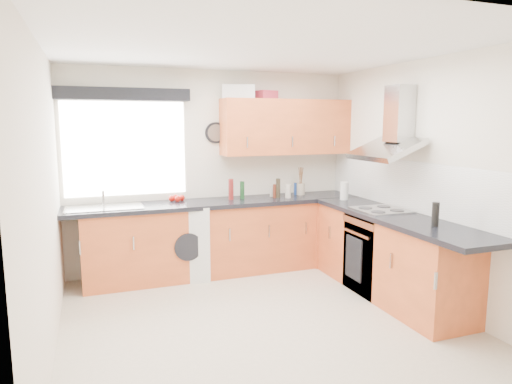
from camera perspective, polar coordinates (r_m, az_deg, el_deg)
name	(u,v)px	position (r m, az deg, el deg)	size (l,w,h in m)	color
ground_plane	(262,321)	(4.48, 0.75, -15.81)	(3.60, 3.60, 0.00)	beige
ceiling	(263,47)	(4.13, 0.82, 17.63)	(3.60, 3.60, 0.02)	white
wall_back	(212,171)	(5.83, -5.53, 2.66)	(3.60, 0.02, 2.50)	silver
wall_front	(381,237)	(2.55, 15.37, -5.41)	(3.60, 0.02, 2.50)	silver
wall_left	(44,202)	(3.88, -24.95, -1.16)	(0.02, 3.60, 2.50)	silver
wall_right	(424,182)	(5.05, 20.26, 1.23)	(0.02, 3.60, 2.50)	silver
window	(126,149)	(5.62, -16.00, 5.21)	(1.40, 0.02, 1.10)	silver
window_blind	(124,94)	(5.54, -16.20, 11.68)	(1.50, 0.18, 0.14)	black
splashback	(404,185)	(5.28, 18.05, 0.88)	(0.01, 3.00, 0.54)	white
base_cab_back	(211,240)	(5.67, -5.65, -5.94)	(3.00, 0.58, 0.86)	#B14D24
base_cab_corner	(326,229)	(6.24, 8.80, -4.64)	(0.60, 0.60, 0.86)	#B14D24
base_cab_right	(388,257)	(5.15, 16.21, -7.77)	(0.58, 2.10, 0.86)	#B14D24
worktop_back	(219,203)	(5.59, -4.70, -1.37)	(3.60, 0.62, 0.05)	black
worktop_right	(398,218)	(4.92, 17.37, -3.13)	(0.62, 2.42, 0.05)	black
sink	(104,204)	(5.39, -18.47, -1.47)	(0.84, 0.46, 0.10)	#AAAAAA
oven	(379,254)	(5.26, 15.15, -7.43)	(0.56, 0.58, 0.85)	black
hob_plate	(381,210)	(5.15, 15.36, -2.16)	(0.52, 0.52, 0.01)	#AAAAAA
extractor_hood	(392,131)	(5.12, 16.67, 7.34)	(0.52, 0.78, 0.66)	#AAAAAA
upper_cabinets	(286,127)	(5.94, 3.82, 8.11)	(1.70, 0.35, 0.70)	#B14D24
washing_machine	(183,241)	(5.61, -9.09, -6.02)	(0.61, 0.59, 0.89)	silver
wall_clock	(216,133)	(5.77, -5.01, 7.38)	(0.27, 0.27, 0.04)	black
casserole	(238,92)	(5.82, -2.22, 12.37)	(0.40, 0.29, 0.17)	silver
storage_box	(266,95)	(5.95, 1.27, 12.03)	(0.24, 0.20, 0.11)	#B32F43
utensil_pot	(301,189)	(6.06, 5.60, 0.36)	(0.11, 0.11, 0.15)	gray
kitchen_roll	(344,191)	(5.74, 10.98, 0.14)	(0.10, 0.10, 0.22)	silver
tomato_cluster	(177,198)	(5.62, -9.87, -0.76)	(0.17, 0.17, 0.08)	#AB1109
jar_0	(272,191)	(5.89, 2.03, 0.07)	(0.06, 0.06, 0.13)	#9E9487
jar_1	(231,189)	(5.65, -3.14, 0.33)	(0.06, 0.06, 0.26)	maroon
jar_2	(242,190)	(5.70, -1.74, 0.22)	(0.06, 0.06, 0.22)	#143818
jar_3	(295,189)	(6.06, 4.94, 0.40)	(0.04, 0.04, 0.16)	navy
jar_4	(275,191)	(5.79, 2.33, 0.12)	(0.04, 0.04, 0.17)	#551F11
jar_5	(278,188)	(5.77, 2.78, 0.46)	(0.06, 0.06, 0.25)	black
jar_6	(288,191)	(5.79, 4.03, 0.08)	(0.07, 0.07, 0.17)	#A79D8F
bottle_0	(435,214)	(4.51, 21.51, -2.62)	(0.07, 0.07, 0.22)	black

